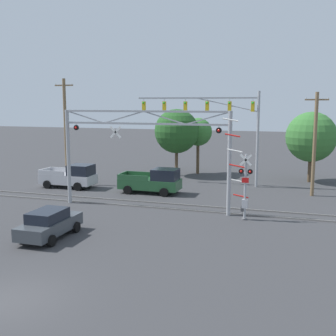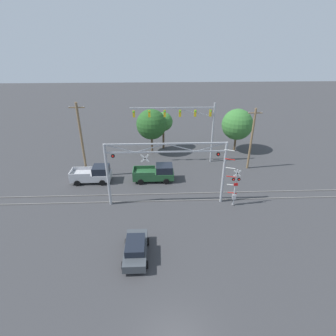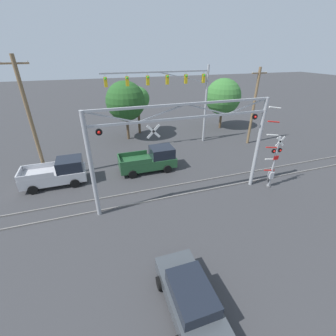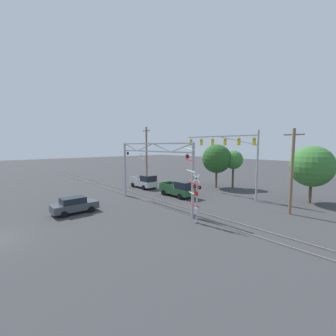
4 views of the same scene
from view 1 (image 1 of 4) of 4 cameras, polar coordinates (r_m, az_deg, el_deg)
name	(u,v)px [view 1 (image 1 of 4)]	position (r m, az deg, el deg)	size (l,w,h in m)	color
ground_plane	(8,301)	(17.89, -20.83, -16.43)	(200.00, 200.00, 0.00)	#38383A
rail_track_near	(146,207)	(30.37, -3.02, -5.29)	(80.00, 0.08, 0.10)	gray
rail_track_far	(152,202)	(31.68, -2.11, -4.69)	(80.00, 0.08, 0.10)	gray
crossing_gantry	(144,145)	(29.34, -3.31, 3.13)	(12.25, 0.29, 6.94)	#9EA0A5
crossing_signal_mast	(243,185)	(27.25, 10.18, -2.33)	(1.98, 0.35, 6.52)	#9EA0A5
traffic_signal_span	(222,118)	(38.24, 7.28, 6.74)	(11.28, 0.39, 8.47)	#9EA0A5
pickup_truck_lead	(154,181)	(34.90, -1.95, -1.81)	(5.05, 2.27, 2.10)	#23512D
pickup_truck_following	(71,176)	(38.14, -12.96, -1.12)	(4.85, 2.27, 2.10)	#B7B7BC
sedan_waiting	(49,224)	(24.49, -15.77, -7.26)	(2.05, 4.28, 1.60)	#3D4247
utility_pole_left	(66,131)	(39.38, -13.70, 4.93)	(1.80, 0.28, 9.59)	brown
utility_pole_right	(315,143)	(35.43, 19.24, 3.22)	(1.80, 0.28, 8.29)	brown
background_tree_beyond_span	(311,137)	(41.65, 18.83, 4.00)	(4.69, 4.69, 6.64)	brown
background_tree_far_left_verge	(177,131)	(42.98, 1.17, 5.00)	(4.50, 4.50, 6.83)	brown
background_tree_far_right_verge	(198,132)	(44.31, 4.10, 4.85)	(2.92, 2.92, 5.89)	brown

